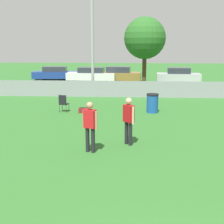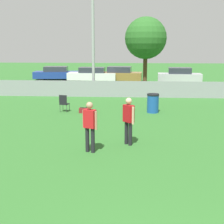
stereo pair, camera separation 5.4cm
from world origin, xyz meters
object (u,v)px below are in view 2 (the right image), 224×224
at_px(folding_chair_sideline, 64,102).
at_px(gear_bag_sideline, 85,110).
at_px(parked_car_white, 92,75).
at_px(parked_car_tan, 119,74).
at_px(player_defender_red, 90,124).
at_px(parked_car_silver, 179,76).
at_px(parked_car_blue, 56,73).
at_px(player_thrower_red, 129,118).
at_px(trash_bin, 153,103).
at_px(tree_near_pole, 146,38).
at_px(light_pole, 93,10).

bearing_deg(folding_chair_sideline, gear_bag_sideline, -175.57).
distance_m(parked_car_white, parked_car_tan, 2.62).
xyz_separation_m(player_defender_red, parked_car_silver, (5.57, 19.50, -0.27)).
distance_m(player_defender_red, parked_car_blue, 22.47).
relative_size(folding_chair_sideline, gear_bag_sideline, 1.63).
bearing_deg(player_thrower_red, trash_bin, 126.12).
bearing_deg(player_thrower_red, tree_near_pole, 133.97).
xyz_separation_m(light_pole, trash_bin, (3.80, -5.39, -5.22)).
xyz_separation_m(trash_bin, parked_car_white, (-5.01, 13.64, 0.20)).
xyz_separation_m(trash_bin, gear_bag_sideline, (-3.54, -0.31, -0.37)).
bearing_deg(folding_chair_sideline, player_thrower_red, 134.15).
bearing_deg(parked_car_white, player_defender_red, -80.99).
height_order(trash_bin, gear_bag_sideline, trash_bin).
height_order(trash_bin, parked_car_silver, parked_car_silver).
relative_size(tree_near_pole, gear_bag_sideline, 9.97).
distance_m(folding_chair_sideline, parked_car_tan, 14.38).
bearing_deg(folding_chair_sideline, parked_car_white, -77.68).
distance_m(light_pole, parked_car_white, 9.74).
bearing_deg(trash_bin, parked_car_tan, 99.79).
distance_m(player_defender_red, gear_bag_sideline, 6.24).
bearing_deg(light_pole, player_defender_red, -83.19).
distance_m(light_pole, gear_bag_sideline, 7.99).
bearing_deg(parked_car_white, player_thrower_red, -77.06).
relative_size(light_pole, player_thrower_red, 5.89).
relative_size(player_thrower_red, parked_car_tan, 0.38).
height_order(parked_car_blue, parked_car_white, parked_car_white).
distance_m(trash_bin, gear_bag_sideline, 3.58).
bearing_deg(parked_car_tan, player_defender_red, -85.63).
height_order(gear_bag_sideline, parked_car_tan, parked_car_tan).
height_order(player_thrower_red, trash_bin, player_thrower_red).
relative_size(player_thrower_red, player_defender_red, 1.00).
distance_m(light_pole, player_defender_red, 12.77).
distance_m(light_pole, trash_bin, 8.41).
xyz_separation_m(tree_near_pole, parked_car_blue, (-8.75, 6.62, -3.31)).
bearing_deg(light_pole, tree_near_pole, 40.59).
height_order(parked_car_blue, parked_car_silver, parked_car_silver).
relative_size(tree_near_pole, player_thrower_red, 3.34).
distance_m(parked_car_blue, parked_car_silver, 12.24).
bearing_deg(parked_car_blue, gear_bag_sideline, -76.78).
bearing_deg(player_defender_red, parked_car_silver, 97.09).
height_order(tree_near_pole, parked_car_white, tree_near_pole).
distance_m(light_pole, parked_car_blue, 12.10).
bearing_deg(player_defender_red, parked_car_tan, 113.09).
bearing_deg(player_defender_red, light_pole, 119.84).
height_order(gear_bag_sideline, parked_car_white, parked_car_white).
relative_size(folding_chair_sideline, parked_car_tan, 0.21).
height_order(light_pole, parked_car_tan, light_pole).
distance_m(folding_chair_sideline, parked_car_silver, 15.43).
bearing_deg(parked_car_white, gear_bag_sideline, -82.42).
relative_size(trash_bin, parked_car_silver, 0.25).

